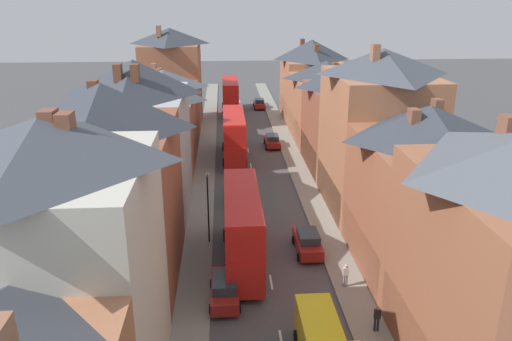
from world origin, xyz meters
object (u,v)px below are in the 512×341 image
Objects in this scene: double_decker_bus_mid_street at (242,226)px; car_parked_right_a at (238,193)px; double_decker_bus_lead at (234,135)px; delivery_van at (320,339)px; car_mid_black at (272,141)px; car_parked_left_b at (259,103)px; pedestrian_near_right at (377,317)px; pedestrian_mid_left at (346,274)px; car_parked_left_a at (308,242)px; double_decker_bus_far_approaching at (230,95)px; street_lamp at (208,204)px; car_near_silver at (225,289)px.

double_decker_bus_mid_street is 2.44× the size of car_parked_right_a.
double_decker_bus_lead reaches higher than delivery_van.
double_decker_bus_mid_street is (0.00, -24.02, 0.00)m from double_decker_bus_lead.
car_mid_black is 22.50m from car_parked_left_b.
car_parked_right_a is (0.01, 11.23, -2.01)m from double_decker_bus_mid_street.
pedestrian_near_right is (7.24, -19.72, 0.23)m from car_parked_right_a.
pedestrian_mid_left is at bearing -87.08° from car_mid_black.
pedestrian_mid_left is (1.65, -54.85, 0.20)m from car_parked_left_b.
car_parked_left_a is 9.89m from pedestrian_near_right.
double_decker_bus_lead reaches higher than car_parked_left_b.
car_parked_left_a is (4.91, 1.11, -1.96)m from double_decker_bus_mid_street.
double_decker_bus_far_approaching reaches higher than car_parked_left_b.
street_lamp is at bearing -98.73° from car_parked_left_b.
car_parked_right_a is (0.01, -36.82, -2.01)m from double_decker_bus_far_approaching.
car_parked_right_a is 0.81× the size of street_lamp.
delivery_van reaches higher than car_near_silver.
double_decker_bus_far_approaching is 2.57× the size of car_parked_left_b.
double_decker_bus_lead is 23.51m from car_parked_left_a.
double_decker_bus_lead is at bearing 90.00° from double_decker_bus_mid_street.
car_parked_left_a is 5.25m from pedestrian_mid_left.
double_decker_bus_lead reaches higher than pedestrian_mid_left.
pedestrian_mid_left is at bearing -76.76° from double_decker_bus_lead.
double_decker_bus_mid_street is 28.96m from car_mid_black.
double_decker_bus_lead is 2.47× the size of car_parked_left_a.
street_lamp is (-2.45, -8.11, 2.44)m from car_parked_right_a.
car_mid_black is (-0.00, 27.36, -0.06)m from car_parked_left_a.
double_decker_bus_mid_street reaches higher than pedestrian_near_right.
double_decker_bus_far_approaching is 52.36m from pedestrian_mid_left.
pedestrian_near_right is at bearing -81.50° from pedestrian_mid_left.
pedestrian_mid_left is at bearing 6.41° from car_near_silver.
pedestrian_near_right is (8.54, -3.74, 0.18)m from car_near_silver.
car_mid_black is 26.51m from street_lamp.
car_parked_left_b is at bearing 91.72° from pedestrian_mid_left.
car_parked_left_b is at bearing 88.79° from delivery_van.
delivery_van reaches higher than pedestrian_near_right.
street_lamp is at bearing -106.81° from car_parked_right_a.
car_near_silver is (-1.29, -28.77, -1.96)m from double_decker_bus_lead.
pedestrian_near_right reaches higher than car_near_silver.
double_decker_bus_mid_street is 6.71× the size of pedestrian_near_right.
car_near_silver is at bearing -105.19° from double_decker_bus_mid_street.
car_mid_black is (4.91, -19.57, -2.02)m from double_decker_bus_far_approaching.
double_decker_bus_far_approaching reaches higher than pedestrian_near_right.
street_lamp is (-2.44, 3.12, 0.43)m from double_decker_bus_mid_street.
double_decker_bus_lead is 24.02m from double_decker_bus_far_approaching.
car_parked_left_a is at bearing 43.42° from car_near_silver.
double_decker_bus_far_approaching is 1.96× the size of street_lamp.
double_decker_bus_far_approaching is at bearing 86.89° from street_lamp.
double_decker_bus_mid_street reaches higher than car_near_silver.
car_parked_right_a is at bearing 85.35° from car_near_silver.
double_decker_bus_far_approaching is (0.00, 24.02, 0.00)m from double_decker_bus_lead.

